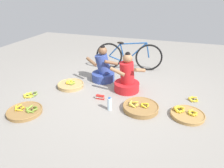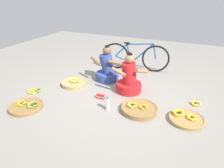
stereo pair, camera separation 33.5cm
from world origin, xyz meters
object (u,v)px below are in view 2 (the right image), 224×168
at_px(vendor_woman_front, 129,79).
at_px(banana_basket_back_left, 26,106).
at_px(water_bottle, 108,104).
at_px(bicycle_leaning, 135,57).
at_px(banana_basket_mid_left, 74,83).
at_px(loose_bananas_near_bicycle, 34,91).
at_px(vendor_woman_behind, 107,69).
at_px(packet_carton_stack, 100,96).
at_px(banana_basket_front_right, 139,109).
at_px(banana_basket_front_left, 186,119).
at_px(loose_bananas_near_vendor, 196,103).

bearing_deg(vendor_woman_front, banana_basket_back_left, -136.44).
bearing_deg(water_bottle, bicycle_leaning, 94.83).
xyz_separation_m(bicycle_leaning, banana_basket_mid_left, (-0.93, -1.41, -0.31)).
bearing_deg(bicycle_leaning, loose_bananas_near_bicycle, -126.10).
distance_m(vendor_woman_behind, packet_carton_stack, 0.91).
height_order(banana_basket_mid_left, banana_basket_back_left, banana_basket_mid_left).
height_order(banana_basket_front_right, water_bottle, water_bottle).
distance_m(banana_basket_front_left, loose_bananas_near_bicycle, 2.97).
distance_m(vendor_woman_behind, bicycle_leaning, 0.95).
height_order(banana_basket_front_right, banana_basket_back_left, banana_basket_front_right).
bearing_deg(vendor_woman_behind, banana_basket_mid_left, -135.14).
xyz_separation_m(bicycle_leaning, banana_basket_front_right, (0.69, -1.84, -0.31)).
bearing_deg(water_bottle, vendor_woman_behind, 115.54).
relative_size(banana_basket_mid_left, loose_bananas_near_vendor, 2.63).
distance_m(bicycle_leaning, banana_basket_back_left, 2.85).
bearing_deg(vendor_woman_behind, loose_bananas_near_bicycle, -133.36).
bearing_deg(packet_carton_stack, banana_basket_front_right, -8.80).
bearing_deg(banana_basket_front_left, banana_basket_back_left, -163.71).
distance_m(vendor_woman_behind, banana_basket_mid_left, 0.80).
bearing_deg(banana_basket_front_left, banana_basket_front_right, -176.88).
xyz_separation_m(banana_basket_back_left, water_bottle, (1.35, 0.56, 0.08)).
xyz_separation_m(vendor_woman_front, packet_carton_stack, (-0.39, -0.52, -0.22)).
bearing_deg(banana_basket_back_left, loose_bananas_near_bicycle, 120.36).
bearing_deg(vendor_woman_front, vendor_woman_behind, 152.72).
bearing_deg(packet_carton_stack, banana_basket_front_left, -3.01).
relative_size(loose_bananas_near_vendor, packet_carton_stack, 1.22).
height_order(banana_basket_front_left, loose_bananas_near_vendor, banana_basket_front_left).
bearing_deg(banana_basket_front_right, banana_basket_mid_left, 165.09).
xyz_separation_m(vendor_woman_behind, banana_basket_front_left, (1.85, -0.93, -0.23)).
distance_m(vendor_woman_front, loose_bananas_near_bicycle, 1.96).
relative_size(banana_basket_back_left, packet_carton_stack, 3.39).
xyz_separation_m(banana_basket_front_left, packet_carton_stack, (-1.60, 0.08, 0.01)).
distance_m(banana_basket_back_left, packet_carton_stack, 1.35).
xyz_separation_m(banana_basket_front_right, water_bottle, (-0.52, -0.17, 0.07)).
height_order(banana_basket_front_left, water_bottle, water_bottle).
xyz_separation_m(vendor_woman_behind, water_bottle, (0.55, -1.15, -0.15)).
distance_m(loose_bananas_near_vendor, packet_carton_stack, 1.79).
relative_size(vendor_woman_front, packet_carton_stack, 4.77).
distance_m(vendor_woman_front, loose_bananas_near_vendor, 1.34).
relative_size(vendor_woman_front, loose_bananas_near_bicycle, 2.96).
distance_m(vendor_woman_front, bicycle_leaning, 1.23).
height_order(vendor_woman_behind, banana_basket_front_left, vendor_woman_behind).
relative_size(banana_basket_mid_left, banana_basket_back_left, 0.95).
xyz_separation_m(loose_bananas_near_vendor, water_bottle, (-1.41, -0.81, 0.09)).
height_order(bicycle_leaning, packet_carton_stack, bicycle_leaning).
bearing_deg(loose_bananas_near_bicycle, vendor_woman_behind, 46.64).
relative_size(vendor_woman_behind, packet_carton_stack, 4.75).
xyz_separation_m(vendor_woman_behind, packet_carton_stack, (0.25, -0.85, -0.22)).
height_order(bicycle_leaning, banana_basket_back_left, bicycle_leaning).
bearing_deg(banana_basket_front_right, bicycle_leaning, 110.53).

